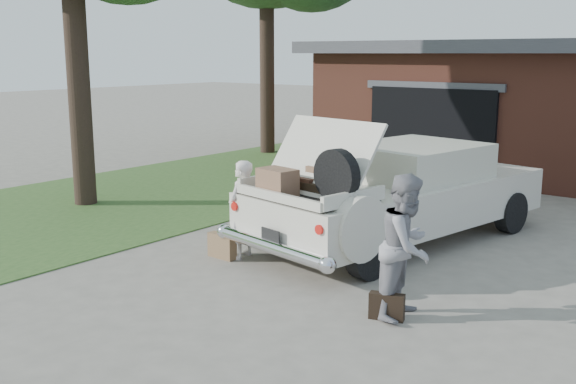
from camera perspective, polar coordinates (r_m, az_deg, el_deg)
The scene contains 7 objects.
ground at distance 9.25m, azimuth -2.32°, elevation -7.28°, with size 90.00×90.00×0.00m, color gray.
grass_strip at distance 15.08m, azimuth -10.81°, elevation 0.02°, with size 6.00×16.00×0.02m, color #2D4C1E.
sedan at distance 10.95m, azimuth 9.32°, elevation -0.06°, with size 3.02×5.77×2.08m.
woman_left at distance 9.97m, azimuth -3.96°, elevation -1.50°, with size 0.54×0.35×1.47m, color silver.
woman_right at distance 7.83m, azimuth 10.03°, elevation -4.55°, with size 0.82×0.64×1.68m, color gray.
suitcase_left at distance 10.12m, azimuth -5.61°, elevation -4.57°, with size 0.48×0.15×0.37m, color olive.
suitcase_right at distance 7.91m, azimuth 8.36°, elevation -9.57°, with size 0.40×0.13×0.31m, color black.
Camera 1 is at (5.71, -6.63, 3.01)m, focal length 42.00 mm.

